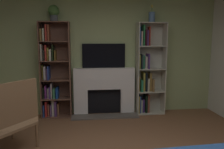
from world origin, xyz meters
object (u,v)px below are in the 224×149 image
object	(u,v)px
armchair	(9,118)
fireplace	(104,90)
bookshelf_right	(147,71)
vase_with_flowers	(152,17)
bookshelf_left	(53,74)
potted_plant	(54,12)
tv	(104,56)

from	to	relation	value
armchair	fireplace	bearing A→B (deg)	47.44
bookshelf_right	vase_with_flowers	size ratio (longest dim) A/B	5.36
bookshelf_left	vase_with_flowers	size ratio (longest dim) A/B	5.36
bookshelf_left	potted_plant	world-z (taller)	potted_plant
potted_plant	armchair	size ratio (longest dim) A/B	0.31
tv	armchair	distance (m)	2.36
fireplace	armchair	world-z (taller)	armchair
bookshelf_right	potted_plant	size ratio (longest dim) A/B	6.04
fireplace	potted_plant	size ratio (longest dim) A/B	4.31
fireplace	bookshelf_left	bearing A→B (deg)	-178.70
bookshelf_left	potted_plant	distance (m)	1.24
tv	bookshelf_right	world-z (taller)	bookshelf_right
tv	bookshelf_right	bearing A→B (deg)	-5.40
fireplace	vase_with_flowers	distance (m)	1.86
vase_with_flowers	armchair	distance (m)	3.33
bookshelf_right	armchair	distance (m)	2.93
bookshelf_left	potted_plant	size ratio (longest dim) A/B	6.04
bookshelf_left	vase_with_flowers	xyz separation A→B (m)	(2.08, -0.02, 1.18)
potted_plant	armchair	world-z (taller)	potted_plant
fireplace	vase_with_flowers	xyz separation A→B (m)	(1.01, -0.05, 1.56)
fireplace	bookshelf_left	world-z (taller)	bookshelf_left
tv	bookshelf_right	size ratio (longest dim) A/B	0.47
tv	bookshelf_right	distance (m)	1.00
potted_plant	armchair	bearing A→B (deg)	-106.78
bookshelf_right	potted_plant	bearing A→B (deg)	-179.08
tv	fireplace	bearing A→B (deg)	-90.00
fireplace	bookshelf_right	world-z (taller)	bookshelf_right
bookshelf_right	vase_with_flowers	distance (m)	1.16
tv	vase_with_flowers	bearing A→B (deg)	-6.76
fireplace	vase_with_flowers	bearing A→B (deg)	-2.63
tv	potted_plant	size ratio (longest dim) A/B	2.82
bookshelf_left	bookshelf_right	size ratio (longest dim) A/B	1.00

